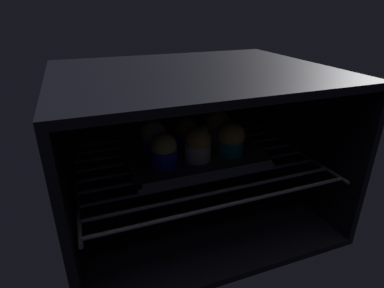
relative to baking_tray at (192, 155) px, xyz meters
The scene contains 9 objects.
oven_cavity 3.70cm from the baking_tray, 90.00° to the left, with size 59.00×47.00×37.00cm.
oven_rack 1.74cm from the baking_tray, 90.00° to the right, with size 54.80×42.00×0.80cm.
baking_tray is the anchor object (origin of this frame).
muffin_row0_col0 9.70cm from the baking_tray, 155.24° to the right, with size 5.98×5.98×7.65cm.
muffin_row0_col1 5.74cm from the baking_tray, 85.61° to the right, with size 5.98×5.98×8.29cm.
muffin_row0_col2 10.19cm from the baking_tray, 25.09° to the right, with size 6.46×6.46×8.65cm.
muffin_row1_col0 10.30cm from the baking_tray, 153.30° to the left, with size 6.03×6.03×7.91cm.
muffin_row1_col1 5.57cm from the baking_tray, 93.13° to the left, with size 5.98×5.98×7.42cm.
muffin_row1_col2 10.38cm from the baking_tray, 25.09° to the left, with size 6.47×6.47×9.03cm.
Camera 1 is at (-24.28, -40.59, 48.34)cm, focal length 29.39 mm.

